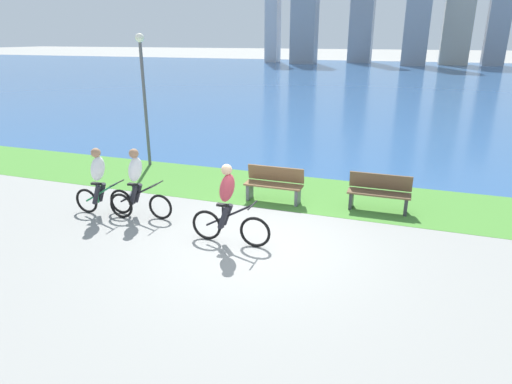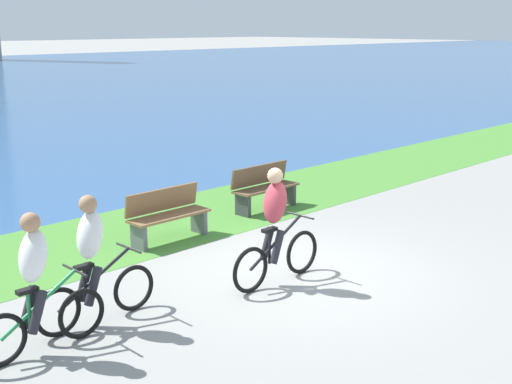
{
  "view_description": "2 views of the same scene",
  "coord_description": "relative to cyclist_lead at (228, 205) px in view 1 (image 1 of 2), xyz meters",
  "views": [
    {
      "loc": [
        2.75,
        -7.76,
        4.06
      ],
      "look_at": [
        -0.16,
        0.57,
        0.95
      ],
      "focal_mm": 30.94,
      "sensor_mm": 36.0,
      "label": 1
    },
    {
      "loc": [
        -7.23,
        -6.4,
        3.61
      ],
      "look_at": [
        -0.31,
        0.51,
        1.21
      ],
      "focal_mm": 47.75,
      "sensor_mm": 36.0,
      "label": 2
    }
  ],
  "objects": [
    {
      "name": "ground_plane",
      "position": [
        0.52,
        0.09,
        -0.84
      ],
      "size": [
        300.0,
        300.0,
        0.0
      ],
      "primitive_type": "plane",
      "color": "gray"
    },
    {
      "name": "grass_strip_bayside",
      "position": [
        0.52,
        3.54,
        -0.84
      ],
      "size": [
        120.0,
        2.91,
        0.01
      ],
      "primitive_type": "cube",
      "color": "#478433",
      "rests_on": "ground"
    },
    {
      "name": "bay_water_surface",
      "position": [
        0.52,
        39.98,
        -0.84
      ],
      "size": [
        300.0,
        69.96,
        0.0
      ],
      "primitive_type": "cube",
      "color": "#2D568C",
      "rests_on": "ground"
    },
    {
      "name": "cyclist_lead",
      "position": [
        0.0,
        0.0,
        0.0
      ],
      "size": [
        1.73,
        0.52,
        1.7
      ],
      "color": "black",
      "rests_on": "ground"
    },
    {
      "name": "cyclist_trailing",
      "position": [
        -2.57,
        0.64,
        -0.01
      ],
      "size": [
        1.69,
        0.52,
        1.65
      ],
      "color": "black",
      "rests_on": "ground"
    },
    {
      "name": "cyclist_distant_rear",
      "position": [
        -3.43,
        0.4,
        -0.01
      ],
      "size": [
        1.6,
        0.52,
        1.65
      ],
      "color": "black",
      "rests_on": "ground"
    },
    {
      "name": "bench_near_path",
      "position": [
        0.15,
        2.69,
        -0.39
      ],
      "size": [
        1.5,
        0.47,
        0.9
      ],
      "color": "brown",
      "rests_on": "ground"
    },
    {
      "name": "bench_far_along_path",
      "position": [
        2.77,
        2.93,
        -0.39
      ],
      "size": [
        1.5,
        0.47,
        0.9
      ],
      "color": "brown",
      "rests_on": "ground"
    },
    {
      "name": "lamppost_tall",
      "position": [
        -4.78,
        4.61,
        1.86
      ],
      "size": [
        0.28,
        0.28,
        4.16
      ],
      "color": "#595960",
      "rests_on": "ground"
    }
  ]
}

